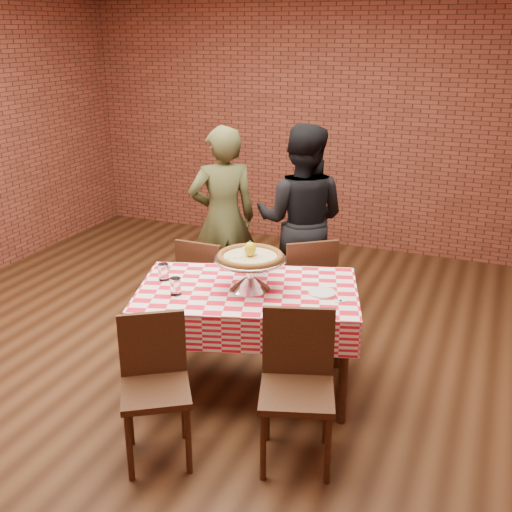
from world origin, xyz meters
name	(u,v)px	position (x,y,z in m)	size (l,w,h in m)	color
ground	(195,359)	(0.00, 0.00, 0.00)	(6.00, 6.00, 0.00)	black
back_wall	(316,117)	(0.00, 3.00, 1.45)	(5.50, 5.50, 0.00)	brown
table	(248,340)	(0.53, -0.21, 0.38)	(1.42, 0.85, 0.75)	#442412
tablecloth	(248,305)	(0.53, -0.21, 0.64)	(1.45, 0.89, 0.24)	red
pizza_stand	(250,273)	(0.55, -0.20, 0.86)	(0.48, 0.48, 0.21)	silver
pizza	(250,257)	(0.55, -0.20, 0.98)	(0.43, 0.43, 0.03)	beige
lemon	(250,249)	(0.55, -0.20, 1.03)	(0.08, 0.08, 0.10)	yellow
water_glass_left	(176,286)	(0.14, -0.48, 0.82)	(0.07, 0.07, 0.11)	white
water_glass_right	(164,272)	(-0.05, -0.29, 0.82)	(0.07, 0.07, 0.11)	white
side_plate	(322,293)	(1.01, -0.10, 0.76)	(0.18, 0.18, 0.01)	white
sweetener_packet_a	(343,301)	(1.17, -0.17, 0.76)	(0.05, 0.04, 0.01)	white
sweetener_packet_b	(338,301)	(1.14, -0.19, 0.76)	(0.05, 0.04, 0.01)	white
condiment_caddy	(258,262)	(0.48, 0.09, 0.83)	(0.10, 0.08, 0.14)	silver
chair_near_left	(156,395)	(0.35, -1.10, 0.43)	(0.38, 0.38, 0.86)	#442412
chair_near_right	(297,394)	(1.09, -0.81, 0.45)	(0.41, 0.41, 0.89)	#442412
chair_far_left	(209,287)	(-0.06, 0.41, 0.43)	(0.38, 0.38, 0.86)	#442412
chair_far_right	(304,287)	(0.65, 0.65, 0.44)	(0.41, 0.41, 0.89)	#442412
diner_olive	(223,219)	(-0.21, 0.99, 0.81)	(0.59, 0.39, 1.62)	#424524
diner_black	(301,221)	(0.45, 1.16, 0.82)	(0.80, 0.62, 1.65)	black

